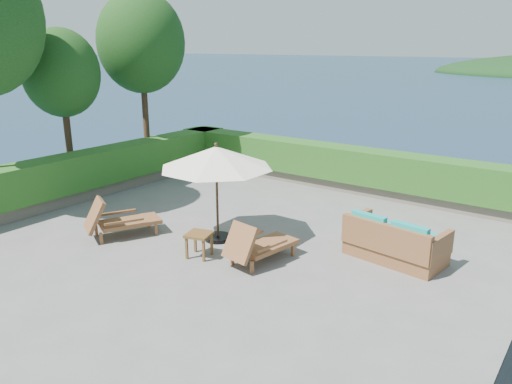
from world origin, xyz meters
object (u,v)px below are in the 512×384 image
Objects in this scene: patio_umbrella at (216,158)px; wicker_loveseat at (394,243)px; lounge_left at (119,220)px; side_table at (199,237)px; lounge_right at (258,245)px.

wicker_loveseat is at bearing 19.06° from patio_umbrella.
side_table is (2.31, 0.24, 0.03)m from lounge_left.
side_table is at bearing -72.52° from patio_umbrella.
patio_umbrella is 5.37× the size of side_table.
side_table is at bearing -138.53° from wicker_loveseat.
patio_umbrella is 1.81m from side_table.
patio_umbrella is at bearing 171.73° from lounge_right.
lounge_right is (1.49, -0.47, -1.54)m from patio_umbrella.
lounge_left is at bearing -148.98° from patio_umbrella.
lounge_right is 2.79× the size of side_table.
patio_umbrella reaches higher than side_table.
lounge_right is at bearing 38.61° from lounge_left.
lounge_left is (-2.01, -1.21, -1.52)m from patio_umbrella.
patio_umbrella is 1.56× the size of wicker_loveseat.
wicker_loveseat reaches higher than lounge_right.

